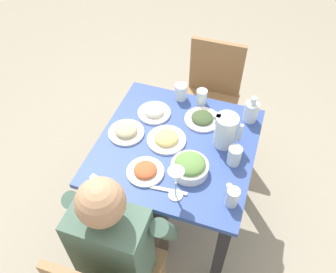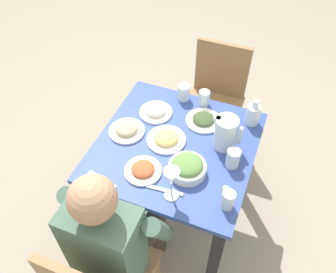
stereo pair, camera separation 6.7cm
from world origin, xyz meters
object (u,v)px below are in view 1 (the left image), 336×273
at_px(plate_yoghurt, 154,111).
at_px(salt_shaker, 229,188).
at_px(water_pitcher, 226,131).
at_px(water_glass_far_left, 234,156).
at_px(plate_rice_curry, 145,171).
at_px(water_glass_center, 181,92).
at_px(wine_glass, 176,178).
at_px(dining_table, 176,160).
at_px(diner_near, 122,236).
at_px(salad_bowl, 190,166).
at_px(plate_fries, 166,138).
at_px(water_glass_near_right, 202,97).
at_px(chair_far, 211,94).
at_px(oil_carafe, 251,112).
at_px(plate_beans, 126,131).
at_px(water_glass_by_pitcher, 232,197).

distance_m(plate_yoghurt, salt_shaker, 0.66).
distance_m(water_pitcher, water_glass_far_left, 0.15).
bearing_deg(plate_rice_curry, water_glass_center, 89.98).
relative_size(water_glass_center, wine_glass, 0.51).
distance_m(plate_yoghurt, plate_rice_curry, 0.43).
distance_m(dining_table, diner_near, 0.55).
xyz_separation_m(salad_bowl, water_glass_center, (-0.21, 0.52, 0.01)).
xyz_separation_m(water_glass_far_left, wine_glass, (-0.22, -0.29, 0.09)).
bearing_deg(plate_fries, water_glass_near_right, 74.45).
relative_size(chair_far, oil_carafe, 5.32).
relative_size(chair_far, water_glass_near_right, 9.17).
bearing_deg(plate_beans, water_glass_far_left, -1.08).
relative_size(plate_fries, plate_beans, 1.07).
height_order(chair_far, water_glass_far_left, chair_far).
relative_size(water_glass_near_right, water_glass_by_pitcher, 0.94).
bearing_deg(water_glass_center, diner_near, -90.21).
relative_size(plate_rice_curry, water_glass_by_pitcher, 1.87).
relative_size(diner_near, water_glass_near_right, 12.26).
xyz_separation_m(dining_table, salad_bowl, (0.12, -0.15, 0.18)).
height_order(water_glass_center, water_glass_by_pitcher, water_glass_by_pitcher).
bearing_deg(plate_beans, water_glass_center, 62.46).
height_order(dining_table, oil_carafe, oil_carafe).
distance_m(dining_table, water_glass_by_pitcher, 0.49).
height_order(salad_bowl, oil_carafe, oil_carafe).
distance_m(diner_near, water_glass_near_right, 0.93).
distance_m(salad_bowl, water_glass_center, 0.56).
relative_size(salad_bowl, water_glass_by_pitcher, 1.86).
bearing_deg(dining_table, plate_yoghurt, 136.73).
height_order(diner_near, plate_beans, diner_near).
height_order(water_glass_near_right, wine_glass, wine_glass).
bearing_deg(water_glass_far_left, water_glass_by_pitcher, -80.60).
height_order(plate_fries, oil_carafe, oil_carafe).
distance_m(dining_table, plate_yoghurt, 0.31).
xyz_separation_m(plate_fries, plate_rice_curry, (-0.03, -0.24, -0.00)).
bearing_deg(plate_beans, oil_carafe, 27.61).
bearing_deg(salad_bowl, plate_beans, 161.09).
relative_size(salad_bowl, salt_shaker, 3.52).
distance_m(dining_table, water_pitcher, 0.35).
xyz_separation_m(plate_rice_curry, water_glass_far_left, (0.41, 0.21, 0.04)).
bearing_deg(water_glass_center, plate_yoghurt, -120.08).
bearing_deg(plate_fries, chair_far, 83.17).
relative_size(diner_near, wine_glass, 5.97).
xyz_separation_m(chair_far, water_glass_near_right, (0.01, -0.38, 0.30)).
height_order(diner_near, oil_carafe, diner_near).
height_order(plate_rice_curry, water_glass_far_left, water_glass_far_left).
height_order(plate_fries, plate_beans, same).
height_order(diner_near, water_pitcher, diner_near).
height_order(salad_bowl, water_glass_center, water_glass_center).
height_order(diner_near, wine_glass, diner_near).
height_order(water_pitcher, water_glass_center, water_pitcher).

